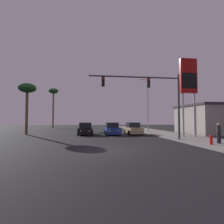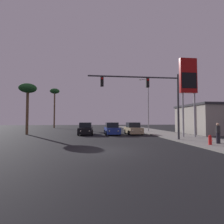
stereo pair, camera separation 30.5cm
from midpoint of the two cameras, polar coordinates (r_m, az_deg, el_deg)
ground_plane at (r=11.84m, az=-1.25°, el=-12.53°), size 120.00×120.00×0.00m
sidewalk_right at (r=24.15m, az=19.62°, el=-7.15°), size 5.00×60.00×0.12m
building_gas_station at (r=30.69m, az=31.91°, el=-1.98°), size 10.30×8.30×4.30m
car_tan at (r=25.04m, az=7.24°, el=-5.50°), size 2.04×4.33×1.68m
car_blue at (r=24.33m, az=0.32°, el=-5.60°), size 2.04×4.33×1.68m
car_black at (r=24.59m, az=-8.26°, el=-5.55°), size 2.04×4.34×1.68m
traffic_light_mast at (r=17.70m, az=13.39°, el=6.49°), size 9.04×0.36×6.50m
street_lamp at (r=30.51m, az=11.80°, el=3.25°), size 1.74×0.24×9.00m
gas_station_sign at (r=22.17m, az=24.01°, el=9.54°), size 2.00×0.42×9.00m
fire_hydrant at (r=15.71m, az=29.87°, el=-7.93°), size 0.24×0.34×0.76m
pedestrian_on_sidewalk at (r=16.80m, az=31.77°, el=-5.64°), size 0.34×0.32×1.67m
palm_tree_near at (r=27.42m, az=-25.52°, el=6.38°), size 2.40×2.40×7.18m
palm_tree_far at (r=47.04m, az=-18.05°, el=5.73°), size 2.40×2.40×10.06m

